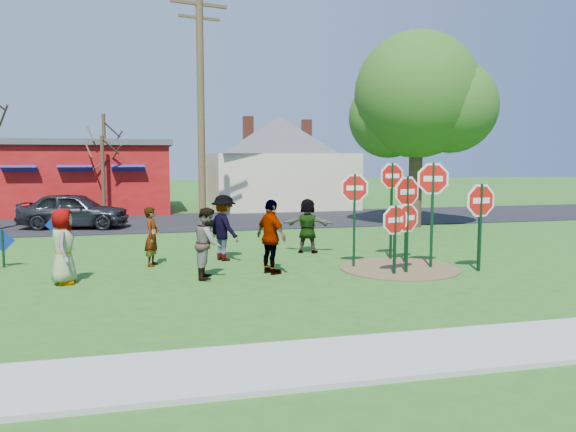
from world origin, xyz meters
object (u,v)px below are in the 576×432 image
stop_sign_c (433,190)px  utility_pole (201,103)px  person_b (152,237)px  person_a (63,246)px  stop_sign_b (392,186)px  suv (74,210)px  leafy_tree (420,102)px  stop_sign_d (407,198)px  stop_sign_a (395,225)px

stop_sign_c → utility_pole: (-5.19, 10.54, 3.14)m
person_b → utility_pole: utility_pole is taller
person_a → stop_sign_c: bearing=-95.1°
person_a → stop_sign_b: bearing=-86.0°
suv → leafy_tree: size_ratio=0.53×
stop_sign_b → person_a: (-8.84, -1.08, -1.27)m
stop_sign_d → suv: stop_sign_d is taller
stop_sign_d → utility_pole: 11.40m
person_a → person_b: bearing=-51.7°
stop_sign_a → suv: size_ratio=0.44×
person_b → stop_sign_b: bearing=-79.5°
suv → utility_pole: 6.94m
stop_sign_a → stop_sign_b: 2.32m
stop_sign_b → leafy_tree: 8.81m
person_b → stop_sign_d: bearing=-84.5°
stop_sign_b → stop_sign_d: stop_sign_b is taller
stop_sign_c → leafy_tree: (3.83, 8.41, 3.21)m
stop_sign_a → stop_sign_c: bearing=10.7°
stop_sign_c → person_b: stop_sign_c is taller
stop_sign_a → leafy_tree: 11.11m
stop_sign_d → suv: bearing=117.3°
stop_sign_a → person_a: stop_sign_a is taller
stop_sign_c → utility_pole: size_ratio=0.30×
person_b → utility_pole: (2.14, 8.40, 4.43)m
utility_pole → person_b: bearing=-104.3°
stop_sign_a → leafy_tree: (5.15, 8.97, 4.04)m
person_a → utility_pole: (4.19, 10.19, 4.35)m
stop_sign_a → suv: stop_sign_a is taller
stop_sign_a → person_a: (-8.05, 0.91, -0.38)m
utility_pole → leafy_tree: utility_pole is taller
stop_sign_a → suv: bearing=115.7°
person_b → leafy_tree: bearing=-44.2°
stop_sign_d → person_a: (-9.01, -0.44, -0.95)m
person_b → suv: 9.54m
stop_sign_d → stop_sign_a: bearing=-142.5°
stop_sign_a → stop_sign_b: stop_sign_b is taller
stop_sign_b → suv: (-9.94, 9.72, -1.38)m
stop_sign_b → leafy_tree: leafy_tree is taller
stop_sign_b → stop_sign_d: size_ratio=1.13×
stop_sign_a → stop_sign_b: (0.79, 2.00, 0.88)m
stop_sign_a → person_a: size_ratio=1.07×
stop_sign_a → utility_pole: utility_pole is taller
suv → leafy_tree: (14.30, -2.74, 4.53)m
stop_sign_b → stop_sign_c: size_ratio=0.99×
stop_sign_b → person_a: 8.99m
stop_sign_d → suv: size_ratio=0.60×
person_b → utility_pole: 9.73m
stop_sign_b → suv: bearing=129.7°
person_b → stop_sign_a: bearing=-97.8°
stop_sign_c → person_b: (-7.33, 2.15, -1.30)m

